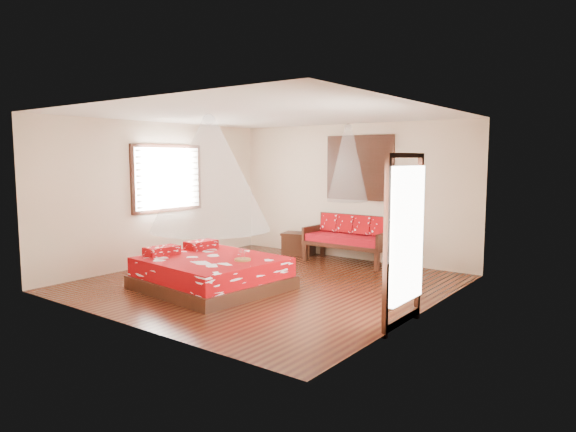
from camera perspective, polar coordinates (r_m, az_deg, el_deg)
name	(u,v)px	position (r m, az deg, el deg)	size (l,w,h in m)	color
room	(266,200)	(8.51, -2.42, 1.74)	(5.54, 5.54, 2.84)	black
bed	(211,273)	(8.45, -8.57, -6.23)	(2.31, 2.13, 0.64)	black
daybed	(350,237)	(10.43, 6.92, -2.30)	(1.76, 0.78, 0.94)	black
storage_chest	(299,243)	(11.25, 1.21, -3.06)	(0.80, 0.67, 0.48)	black
shutter_panel	(359,168)	(10.60, 7.94, 5.32)	(1.52, 0.06, 1.32)	black
window_left	(168,178)	(10.55, -13.20, 4.12)	(0.10, 1.74, 1.34)	black
glazed_door	(403,240)	(6.60, 12.69, -2.66)	(0.08, 1.02, 2.16)	black
wine_tray	(243,257)	(8.08, -5.08, -4.57)	(0.26, 0.26, 0.21)	brown
mosquito_net_main	(210,174)	(8.24, -8.67, 4.66)	(1.91, 1.91, 1.80)	white
mosquito_net_daybed	(348,163)	(10.20, 6.66, 5.86)	(0.80, 0.80, 1.50)	white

